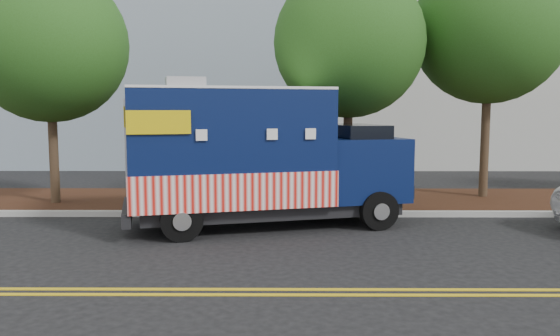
{
  "coord_description": "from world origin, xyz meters",
  "views": [
    {
      "loc": [
        -0.14,
        -12.73,
        2.82
      ],
      "look_at": [
        -0.21,
        0.6,
        1.37
      ],
      "focal_mm": 35.0,
      "sensor_mm": 36.0,
      "label": 1
    }
  ],
  "objects": [
    {
      "name": "ground",
      "position": [
        0.0,
        0.0,
        0.0
      ],
      "size": [
        120.0,
        120.0,
        0.0
      ],
      "primitive_type": "plane",
      "color": "black",
      "rests_on": "ground"
    },
    {
      "name": "food_truck",
      "position": [
        -0.86,
        0.23,
        1.6
      ],
      "size": [
        7.08,
        4.03,
        3.53
      ],
      "rotation": [
        0.0,
        0.0,
        0.25
      ],
      "color": "black",
      "rests_on": "ground"
    },
    {
      "name": "tree_b",
      "position": [
        1.71,
        2.87,
        4.67
      ],
      "size": [
        4.23,
        4.23,
        6.79
      ],
      "color": "#38281C",
      "rests_on": "ground"
    },
    {
      "name": "tree_c",
      "position": [
        6.01,
        3.89,
        5.23
      ],
      "size": [
        4.55,
        4.55,
        7.51
      ],
      "color": "#38281C",
      "rests_on": "ground"
    },
    {
      "name": "tree_a",
      "position": [
        -6.68,
        2.72,
        4.6
      ],
      "size": [
        4.35,
        4.35,
        6.79
      ],
      "color": "#38281C",
      "rests_on": "ground"
    },
    {
      "name": "sign_post",
      "position": [
        -1.36,
        1.77,
        1.2
      ],
      "size": [
        0.06,
        0.06,
        2.4
      ],
      "primitive_type": "cube",
      "color": "#473828",
      "rests_on": "ground"
    },
    {
      "name": "mulch_strip",
      "position": [
        0.0,
        3.5,
        0.07
      ],
      "size": [
        120.0,
        4.0,
        0.15
      ],
      "primitive_type": "cube",
      "color": "black",
      "rests_on": "ground"
    },
    {
      "name": "centerline_far",
      "position": [
        0.0,
        -4.7,
        0.01
      ],
      "size": [
        120.0,
        0.1,
        0.01
      ],
      "primitive_type": "cube",
      "color": "gold",
      "rests_on": "ground"
    },
    {
      "name": "curb",
      "position": [
        0.0,
        1.4,
        0.07
      ],
      "size": [
        120.0,
        0.18,
        0.15
      ],
      "primitive_type": "cube",
      "color": "#9E9E99",
      "rests_on": "ground"
    },
    {
      "name": "centerline_near",
      "position": [
        0.0,
        -4.45,
        0.01
      ],
      "size": [
        120.0,
        0.1,
        0.01
      ],
      "primitive_type": "cube",
      "color": "gold",
      "rests_on": "ground"
    }
  ]
}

